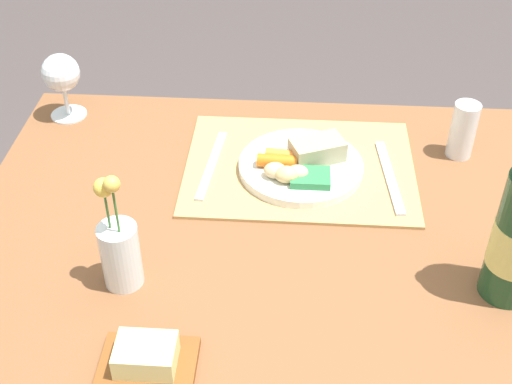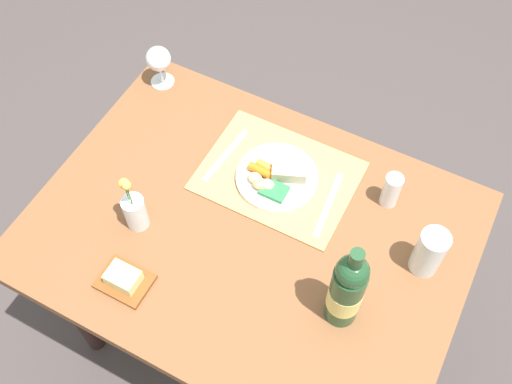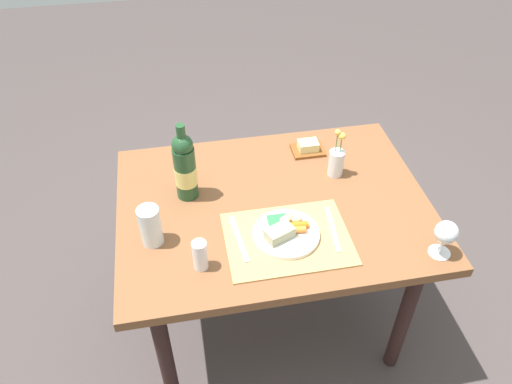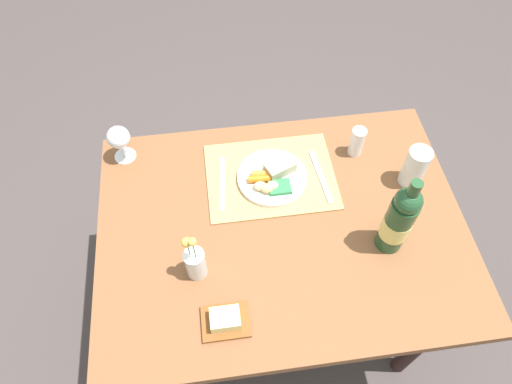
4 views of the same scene
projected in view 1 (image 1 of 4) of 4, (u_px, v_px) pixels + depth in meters
name	position (u px, v px, depth m)	size (l,w,h in m)	color
dining_table	(300.00, 274.00, 1.18)	(1.13, 0.84, 0.71)	brown
placemat	(300.00, 167.00, 1.27)	(0.42, 0.32, 0.01)	tan
dinner_plate	(301.00, 164.00, 1.25)	(0.23, 0.23, 0.05)	white
fork	(390.00, 176.00, 1.24)	(0.02, 0.21, 0.01)	silver
knife	(212.00, 165.00, 1.27)	(0.02, 0.21, 0.01)	silver
butter_dish	(147.00, 360.00, 0.91)	(0.13, 0.10, 0.05)	brown
salt_shaker	(463.00, 130.00, 1.27)	(0.05, 0.05, 0.11)	white
wine_glass	(61.00, 75.00, 1.36)	(0.08, 0.08, 0.14)	white
flower_vase	(120.00, 250.00, 1.01)	(0.06, 0.06, 0.20)	silver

